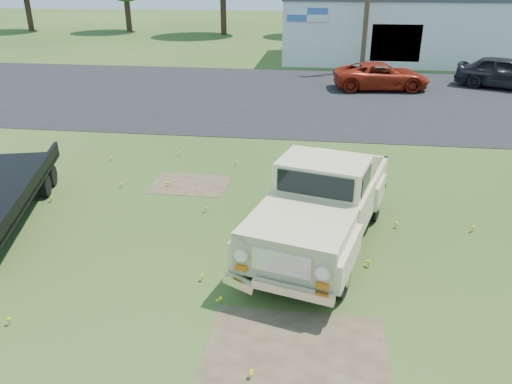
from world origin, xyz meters
TOP-DOWN VIEW (x-y plane):
  - ground at (0.00, 0.00)m, footprint 140.00×140.00m
  - asphalt_lot at (0.00, 15.00)m, footprint 90.00×14.00m
  - dirt_patch_a at (1.50, -3.00)m, footprint 3.00×2.00m
  - dirt_patch_b at (-2.00, 3.50)m, footprint 2.20×1.60m
  - commercial_building at (6.00, 26.99)m, footprint 14.20×8.20m
  - vintage_pickup_truck at (1.82, 0.54)m, footprint 3.59×6.07m
  - red_pickup at (4.66, 17.13)m, footprint 5.09×2.80m
  - dark_sedan at (11.06, 18.21)m, footprint 5.14×3.69m

SIDE VIEW (x-z plane):
  - ground at x=0.00m, z-range 0.00..0.00m
  - asphalt_lot at x=0.00m, z-range -0.01..0.01m
  - dirt_patch_a at x=1.50m, z-range -0.01..0.01m
  - dirt_patch_b at x=-2.00m, z-range -0.01..0.01m
  - red_pickup at x=4.66m, z-range 0.00..1.35m
  - dark_sedan at x=11.06m, z-range 0.00..1.63m
  - vintage_pickup_truck at x=1.82m, z-range 0.00..2.07m
  - commercial_building at x=6.00m, z-range 0.03..4.18m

